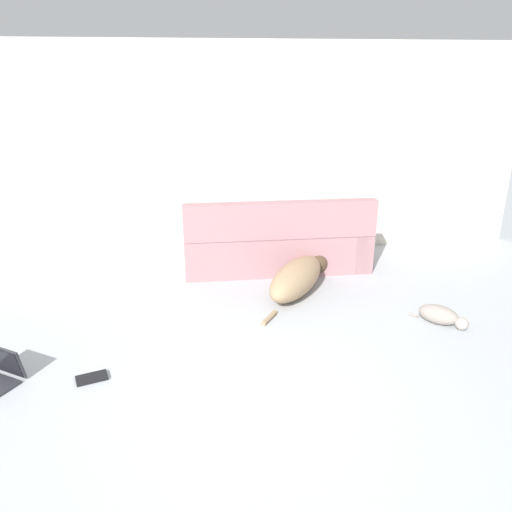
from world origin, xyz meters
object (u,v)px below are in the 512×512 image
at_px(cat, 441,316).
at_px(book_black, 92,378).
at_px(laptop_open, 0,371).
at_px(couch, 276,243).
at_px(dog, 300,276).

distance_m(cat, book_black, 2.98).
bearing_deg(book_black, laptop_open, 173.81).
xyz_separation_m(cat, laptop_open, (-3.60, -0.41, 0.00)).
relative_size(couch, dog, 1.54).
bearing_deg(couch, book_black, 50.40).
height_order(couch, dog, couch).
distance_m(couch, dog, 0.71).
height_order(couch, laptop_open, couch).
xyz_separation_m(dog, cat, (1.10, -0.87, -0.08)).
relative_size(dog, book_black, 5.37).
distance_m(cat, laptop_open, 3.62).
distance_m(dog, laptop_open, 2.81).
xyz_separation_m(couch, cat, (1.23, -1.56, -0.20)).
distance_m(laptop_open, book_black, 0.66).
distance_m(couch, laptop_open, 3.09).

